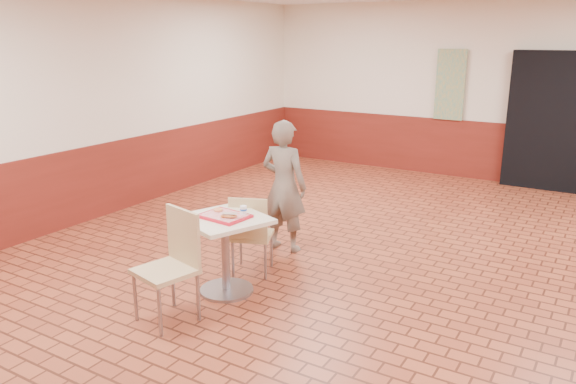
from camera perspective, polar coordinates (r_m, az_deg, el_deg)
The scene contains 12 objects.
room_shell at distance 5.38m, azimuth 8.02°, elevation 5.64°, with size 8.01×10.01×3.01m.
wainscot_band at distance 5.64m, azimuth 7.64°, elevation -4.42°, with size 8.00×10.00×1.00m.
corridor_doorway at distance 9.88m, azimuth 25.97°, elevation 6.39°, with size 1.60×0.22×2.20m, color black.
promo_poster at distance 10.21m, azimuth 16.15°, elevation 10.42°, with size 0.50×0.03×1.20m, color gray.
main_table at distance 5.41m, azimuth -6.40°, elevation -5.08°, with size 0.72×0.72×0.76m.
chair_main_front at distance 4.99m, azimuth -11.63°, elevation -6.75°, with size 0.55×0.55×0.98m.
chair_main_back at distance 5.79m, azimuth -3.82°, elevation -3.98°, with size 0.52×0.52×0.86m.
customer at distance 6.39m, azimuth -0.40°, elevation 0.59°, with size 0.55×0.36×1.52m, color #736859.
serving_tray at distance 5.33m, azimuth -6.49°, elevation -2.44°, with size 0.44×0.34×0.03m.
ring_donut at distance 5.43m, azimuth -7.12°, elevation -1.80°, with size 0.09×0.09×0.03m, color #F39458.
long_john_donut at distance 5.22m, azimuth -6.02°, elevation -2.40°, with size 0.16×0.12×0.05m.
paper_cup at distance 5.31m, azimuth -4.55°, elevation -1.82°, with size 0.07×0.07×0.08m.
Camera 1 is at (2.08, -4.88, 2.42)m, focal length 35.00 mm.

